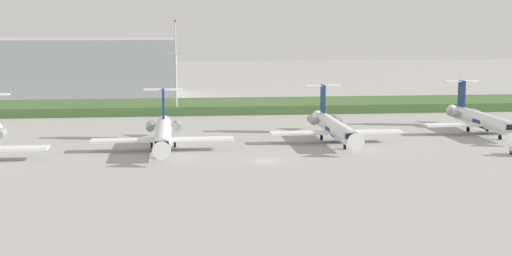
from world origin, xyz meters
The scene contains 7 objects.
ground_plane centered at (0.00, 30.00, 0.00)m, with size 500.00×500.00×0.00m, color #9E9B96.
grass_berm centered at (0.00, 64.37, 1.00)m, with size 320.00×20.00×2.00m, color #426033.
regional_jet_second centered at (-15.43, 12.01, 2.54)m, with size 22.81×31.00×9.00m.
regional_jet_third centered at (14.00, 16.84, 2.54)m, with size 22.81×31.00×9.00m.
regional_jet_fourth centered at (43.44, 23.59, 2.54)m, with size 22.81×31.00×9.00m.
antenna_mast centered at (-13.05, 56.20, 8.73)m, with size 4.40×0.50×20.94m.
distant_hangar centered at (-45.67, 101.79, 7.91)m, with size 65.72×29.28×15.82m, color #9EA3AD.
Camera 1 is at (-13.59, -109.62, 20.84)m, focal length 52.76 mm.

